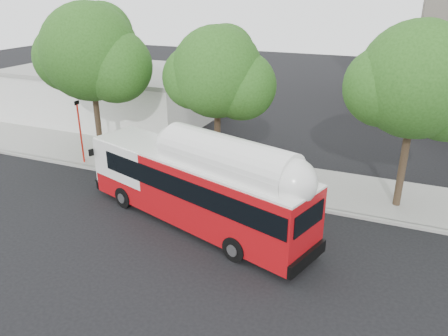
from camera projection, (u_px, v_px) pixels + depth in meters
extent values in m
plane|color=black|center=(186.00, 225.00, 20.53)|extent=(120.00, 120.00, 0.00)
cube|color=gray|center=(236.00, 174.00, 26.05)|extent=(60.00, 5.00, 0.15)
cube|color=gray|center=(219.00, 191.00, 23.83)|extent=(60.00, 0.30, 0.15)
cube|color=maroon|center=(171.00, 182.00, 24.90)|extent=(10.00, 0.32, 0.16)
cylinder|color=#2D2116|center=(97.00, 114.00, 27.27)|extent=(0.36, 0.36, 6.08)
sphere|color=#214A15|center=(90.00, 52.00, 25.82)|extent=(5.80, 5.80, 5.80)
sphere|color=#214A15|center=(116.00, 66.00, 25.71)|extent=(4.35, 4.35, 4.35)
cylinder|color=#2D2116|center=(217.00, 132.00, 24.97)|extent=(0.36, 0.36, 5.44)
sphere|color=#214A15|center=(217.00, 72.00, 23.67)|extent=(5.00, 5.00, 5.00)
sphere|color=#214A15|center=(242.00, 86.00, 23.61)|extent=(3.75, 3.75, 3.75)
cylinder|color=#2D2116|center=(404.00, 154.00, 21.17)|extent=(0.36, 0.36, 5.76)
sphere|color=#214A15|center=(417.00, 80.00, 19.80)|extent=(5.40, 5.40, 5.40)
cube|color=silver|center=(114.00, 95.00, 36.70)|extent=(16.00, 10.00, 4.00)
cube|color=gray|center=(111.00, 70.00, 35.90)|extent=(16.20, 10.20, 0.30)
cube|color=#AC0B11|center=(195.00, 189.00, 20.09)|extent=(12.12, 6.13, 2.88)
cube|color=black|center=(202.00, 180.00, 19.57)|extent=(11.01, 5.82, 0.94)
cube|color=white|center=(194.00, 159.00, 19.53)|extent=(12.10, 6.06, 0.10)
cube|color=white|center=(228.00, 164.00, 18.23)|extent=(6.65, 3.85, 0.55)
cube|color=black|center=(113.00, 177.00, 24.50)|extent=(1.31, 1.94, 0.06)
imported|color=navy|center=(112.00, 170.00, 24.32)|extent=(1.09, 1.80, 0.89)
cylinder|color=red|center=(81.00, 135.00, 26.97)|extent=(0.12, 0.12, 3.87)
cube|color=black|center=(77.00, 103.00, 26.19)|extent=(0.05, 0.39, 0.24)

